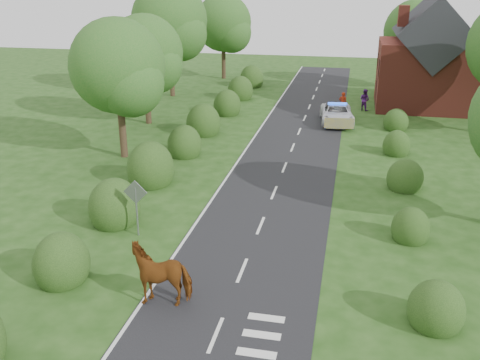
% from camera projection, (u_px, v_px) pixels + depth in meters
% --- Properties ---
extents(ground, '(120.00, 120.00, 0.00)m').
position_uv_depth(ground, '(242.00, 271.00, 20.25)').
color(ground, '#1E4412').
extents(road, '(6.00, 70.00, 0.02)m').
position_uv_depth(road, '(291.00, 152.00, 33.95)').
color(road, black).
rests_on(road, ground).
extents(road_markings, '(4.96, 70.00, 0.01)m').
position_uv_depth(road_markings, '(260.00, 160.00, 32.37)').
color(road_markings, white).
rests_on(road_markings, road).
extents(hedgerow_left, '(2.75, 50.41, 3.00)m').
position_uv_depth(hedgerow_left, '(176.00, 150.00, 31.95)').
color(hedgerow_left, '#183713').
rests_on(hedgerow_left, ground).
extents(hedgerow_right, '(2.10, 45.78, 2.10)m').
position_uv_depth(hedgerow_right, '(403.00, 171.00, 29.00)').
color(hedgerow_right, '#183713').
rests_on(hedgerow_right, ground).
extents(tree_left_a, '(5.74, 5.60, 8.38)m').
position_uv_depth(tree_left_a, '(121.00, 70.00, 31.10)').
color(tree_left_a, '#332316').
rests_on(tree_left_a, ground).
extents(tree_left_b, '(5.74, 5.60, 8.07)m').
position_uv_depth(tree_left_b, '(147.00, 56.00, 38.82)').
color(tree_left_b, '#332316').
rests_on(tree_left_b, ground).
extents(tree_left_c, '(6.97, 6.80, 10.22)m').
position_uv_depth(tree_left_c, '(172.00, 24.00, 47.68)').
color(tree_left_c, '#332316').
rests_on(tree_left_c, ground).
extents(tree_left_d, '(6.15, 6.00, 8.89)m').
position_uv_depth(tree_left_d, '(225.00, 26.00, 56.68)').
color(tree_left_d, '#332316').
rests_on(tree_left_d, ground).
extents(tree_right_c, '(6.15, 6.00, 8.58)m').
position_uv_depth(tree_right_c, '(418.00, 34.00, 51.13)').
color(tree_right_c, '#332316').
rests_on(tree_right_c, ground).
extents(road_sign, '(1.06, 0.08, 2.53)m').
position_uv_depth(road_sign, '(136.00, 200.00, 22.47)').
color(road_sign, gray).
rests_on(road_sign, ground).
extents(house, '(8.00, 7.40, 9.17)m').
position_uv_depth(house, '(428.00, 62.00, 44.46)').
color(house, maroon).
rests_on(house, ground).
extents(cow, '(2.70, 1.82, 1.76)m').
position_uv_depth(cow, '(162.00, 276.00, 18.23)').
color(cow, '#602D10').
rests_on(cow, ground).
extents(police_van, '(2.90, 5.37, 1.57)m').
position_uv_depth(police_van, '(337.00, 114.00, 40.56)').
color(police_van, silver).
rests_on(police_van, ground).
extents(pedestrian_red, '(0.64, 0.42, 1.74)m').
position_uv_depth(pedestrian_red, '(343.00, 103.00, 43.44)').
color(pedestrian_red, '#9F240D').
rests_on(pedestrian_red, ground).
extents(pedestrian_purple, '(1.10, 1.05, 1.79)m').
position_uv_depth(pedestrian_purple, '(365.00, 100.00, 44.41)').
color(pedestrian_purple, '#4F1B6A').
rests_on(pedestrian_purple, ground).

